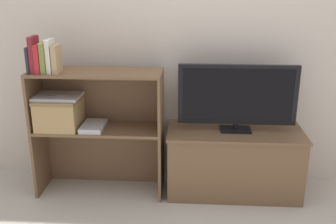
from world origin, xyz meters
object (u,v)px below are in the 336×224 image
at_px(book_ivory, 50,56).
at_px(magazine_stack, 94,126).
at_px(tv_stand, 234,161).
at_px(book_olive, 46,57).
at_px(book_crimson, 40,58).
at_px(book_maroon, 34,54).
at_px(laptop, 58,96).
at_px(book_charcoal, 31,59).
at_px(book_tan, 57,59).
at_px(tv, 237,96).
at_px(storage_basket_left, 59,111).

distance_m(book_ivory, magazine_stack, 0.58).
relative_size(tv_stand, book_olive, 4.71).
distance_m(book_crimson, book_ivory, 0.08).
height_order(book_maroon, book_crimson, book_maroon).
distance_m(book_maroon, laptop, 0.33).
xyz_separation_m(book_crimson, laptop, (0.08, 0.05, -0.28)).
distance_m(book_charcoal, book_olive, 0.11).
bearing_deg(book_ivory, book_olive, 180.00).
bearing_deg(book_ivory, book_charcoal, 180.00).
xyz_separation_m(book_crimson, book_tan, (0.11, 0.00, -0.00)).
xyz_separation_m(tv, book_charcoal, (-1.43, -0.11, 0.27)).
bearing_deg(book_ivory, tv_stand, 5.00).
bearing_deg(magazine_stack, book_tan, -170.85).
distance_m(book_maroon, storage_basket_left, 0.44).
distance_m(book_olive, book_ivory, 0.04).
bearing_deg(book_charcoal, storage_basket_left, 18.36).
distance_m(tv, laptop, 1.28).
xyz_separation_m(tv, magazine_stack, (-1.03, -0.08, -0.22)).
xyz_separation_m(book_tan, magazine_stack, (0.22, 0.03, -0.50)).
height_order(book_maroon, laptop, book_maroon).
bearing_deg(laptop, storage_basket_left, 90.00).
bearing_deg(magazine_stack, storage_basket_left, 176.65).
distance_m(book_crimson, book_tan, 0.11).
relative_size(book_maroon, laptop, 0.77).
height_order(book_crimson, laptop, book_crimson).
xyz_separation_m(book_olive, magazine_stack, (0.29, 0.03, -0.51)).
relative_size(book_crimson, book_ivory, 0.86).
height_order(tv_stand, book_maroon, book_maroon).
bearing_deg(book_olive, tv, 4.80).
distance_m(book_maroon, magazine_stack, 0.64).
xyz_separation_m(book_crimson, storage_basket_left, (0.08, 0.05, -0.39)).
bearing_deg(tv, magazine_stack, -175.77).
xyz_separation_m(tv, book_maroon, (-1.40, -0.11, 0.30)).
height_order(book_tan, laptop, book_tan).
relative_size(book_maroon, book_tan, 1.32).
bearing_deg(magazine_stack, book_maroon, -174.59).
bearing_deg(tv, book_charcoal, -175.55).
xyz_separation_m(book_charcoal, book_maroon, (0.03, 0.00, 0.03)).
distance_m(book_crimson, laptop, 0.30).
distance_m(tv_stand, tv, 0.51).
distance_m(storage_basket_left, magazine_stack, 0.27).
xyz_separation_m(book_charcoal, book_tan, (0.18, 0.00, 0.00)).
xyz_separation_m(book_maroon, storage_basket_left, (0.12, 0.05, -0.42)).
bearing_deg(book_tan, tv, 5.09).
relative_size(tv_stand, book_charcoal, 5.51).
height_order(book_maroon, magazine_stack, book_maroon).
bearing_deg(book_charcoal, laptop, 18.36).
height_order(book_charcoal, book_crimson, book_crimson).
distance_m(tv_stand, book_crimson, 1.57).
height_order(book_crimson, book_olive, book_olive).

